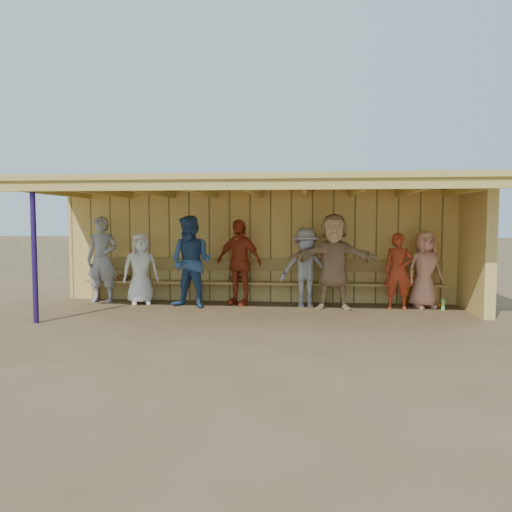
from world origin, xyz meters
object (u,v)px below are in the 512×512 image
Objects in this scene: player_h at (425,270)px; player_c at (191,262)px; player_f at (334,261)px; player_a at (102,259)px; player_g at (398,271)px; bench at (260,278)px; player_b at (141,269)px; player_d at (239,262)px; player_e at (306,267)px.

player_c is at bearing 166.77° from player_h.
player_f is at bearing 171.53° from player_h.
player_a is 1.00× the size of player_c.
player_c is at bearing -167.94° from player_g.
player_c is 1.20× the size of player_h.
bench is at bearing 156.28° from player_h.
player_b is 0.81× the size of player_c.
player_e is (1.38, -0.11, -0.09)m from player_d.
player_c is at bearing -131.96° from player_d.
player_d is 3.21m from player_g.
player_g is at bearing 19.37° from player_d.
player_a is 2.08m from player_c.
player_e is (4.32, -0.11, -0.12)m from player_a.
player_e is 1.06× the size of player_g.
player_a is at bearing -176.32° from player_c.
player_c is 1.55m from bench.
player_g is (1.82, -0.07, -0.05)m from player_e.
player_e is at bearing 160.29° from player_f.
bench is (-3.35, 0.31, -0.24)m from player_h.
player_d is at bearing 172.17° from player_f.
player_g is at bearing 179.59° from player_h.
player_e is (3.43, 0.04, 0.05)m from player_b.
player_b is 0.84× the size of player_d.
player_f is (2.84, 0.11, 0.02)m from player_c.
player_d is at bearing 171.19° from player_e.
player_h is (2.37, 0.11, -0.03)m from player_e.
player_g reaches higher than player_b.
player_d is at bearing 1.07° from player_a.
player_e reaches higher than player_b.
player_c is 1.04× the size of player_d.
player_d reaches higher than player_b.
player_d is 0.93× the size of player_f.
player_d is at bearing -174.63° from player_g.
player_a is at bearing 161.50° from player_h.
player_d is (2.94, 0.00, -0.04)m from player_a.
player_d is 3.76m from player_h.
player_f reaches higher than player_h.
player_g is 0.98× the size of player_h.
player_f is (4.87, -0.32, 0.03)m from player_a.
player_a is 1.20× the size of player_h.
player_b reaches higher than bench.
bench is at bearing 159.28° from player_f.
player_h is (4.66, 0.43, -0.15)m from player_c.
player_b is 1.19m from player_c.
player_e is at bearing 23.63° from player_c.
player_e is 0.61m from player_f.
player_c is 0.97× the size of player_f.
player_f reaches higher than player_c.
player_c is (2.04, -0.43, 0.00)m from player_a.
player_c reaches higher than bench.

